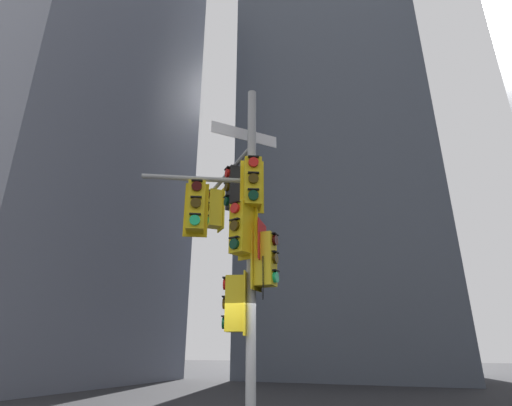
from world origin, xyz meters
TOP-DOWN VIEW (x-y plane):
  - building_tower_left at (-18.34, 9.46)m, footprint 13.90×13.90m
  - building_mid_block at (-1.29, 22.53)m, footprint 13.29×13.29m
  - signal_pole_assembly at (-0.39, 0.15)m, footprint 2.56×3.17m

SIDE VIEW (x-z plane):
  - signal_pole_assembly at x=-0.39m, z-range 0.49..7.64m
  - building_tower_left at x=-18.34m, z-range 0.00..35.41m
  - building_mid_block at x=-1.29m, z-range 0.00..41.43m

